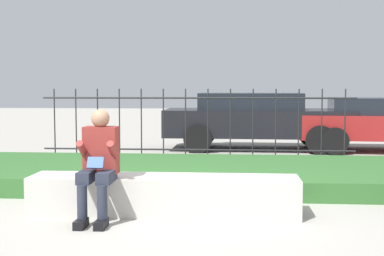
{
  "coord_description": "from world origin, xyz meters",
  "views": [
    {
      "loc": [
        0.7,
        -6.19,
        1.51
      ],
      "look_at": [
        0.05,
        2.21,
        0.85
      ],
      "focal_mm": 50.0,
      "sensor_mm": 36.0,
      "label": 1
    }
  ],
  "objects_px": {
    "person_seated_reader": "(99,160)",
    "car_parked_center": "(256,119)",
    "stone_bench": "(164,197)",
    "car_parked_right": "(384,122)"
  },
  "relations": [
    {
      "from": "person_seated_reader",
      "to": "car_parked_right",
      "type": "bearing_deg",
      "value": 53.8
    },
    {
      "from": "person_seated_reader",
      "to": "car_parked_center",
      "type": "bearing_deg",
      "value": 73.64
    },
    {
      "from": "person_seated_reader",
      "to": "car_parked_center",
      "type": "xyz_separation_m",
      "value": [
        2.05,
        6.97,
        0.05
      ]
    },
    {
      "from": "stone_bench",
      "to": "car_parked_center",
      "type": "relative_size",
      "value": 0.71
    },
    {
      "from": "stone_bench",
      "to": "car_parked_center",
      "type": "distance_m",
      "value": 6.8
    },
    {
      "from": "stone_bench",
      "to": "car_parked_right",
      "type": "relative_size",
      "value": 0.77
    },
    {
      "from": "stone_bench",
      "to": "person_seated_reader",
      "type": "relative_size",
      "value": 2.53
    },
    {
      "from": "stone_bench",
      "to": "person_seated_reader",
      "type": "xyz_separation_m",
      "value": [
        -0.69,
        -0.33,
        0.48
      ]
    },
    {
      "from": "stone_bench",
      "to": "car_parked_right",
      "type": "xyz_separation_m",
      "value": [
        4.31,
        6.52,
        0.48
      ]
    },
    {
      "from": "stone_bench",
      "to": "car_parked_right",
      "type": "bearing_deg",
      "value": 56.49
    }
  ]
}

